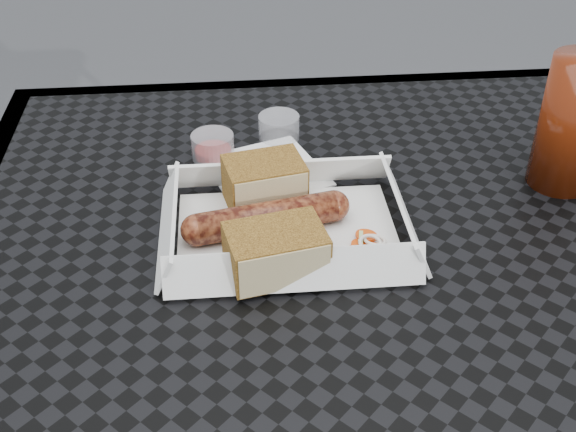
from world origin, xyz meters
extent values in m
cube|color=black|center=(0.00, 0.00, 0.74)|extent=(0.80, 0.80, 0.01)
cube|color=black|center=(0.00, 0.39, 0.73)|extent=(0.80, 0.03, 0.03)
cylinder|color=black|center=(-0.35, 0.35, 0.36)|extent=(0.03, 0.03, 0.73)
cylinder|color=black|center=(0.35, 0.35, 0.36)|extent=(0.03, 0.03, 0.73)
cube|color=white|center=(-0.05, 0.04, 0.75)|extent=(0.22, 0.15, 0.00)
cylinder|color=brown|center=(-0.07, 0.04, 0.77)|extent=(0.15, 0.06, 0.03)
sphere|color=brown|center=(0.00, 0.05, 0.77)|extent=(0.03, 0.03, 0.03)
sphere|color=brown|center=(-0.14, 0.03, 0.77)|extent=(0.03, 0.03, 0.03)
cube|color=brown|center=(-0.07, 0.09, 0.77)|extent=(0.09, 0.07, 0.05)
cube|color=brown|center=(-0.07, -0.02, 0.77)|extent=(0.10, 0.08, 0.05)
cylinder|color=#DC4509|center=(0.02, 0.01, 0.75)|extent=(0.02, 0.02, 0.00)
torus|color=white|center=(0.02, 0.00, 0.75)|extent=(0.02, 0.02, 0.00)
cube|color=#B2D17F|center=(0.03, 0.01, 0.75)|extent=(0.02, 0.02, 0.00)
cube|color=white|center=(-0.07, 0.16, 0.75)|extent=(0.15, 0.15, 0.00)
cylinder|color=maroon|center=(-0.13, 0.19, 0.76)|extent=(0.05, 0.05, 0.03)
cylinder|color=silver|center=(-0.05, 0.23, 0.76)|extent=(0.05, 0.05, 0.03)
cylinder|color=#4E1706|center=(0.26, 0.11, 0.82)|extent=(0.07, 0.07, 0.15)
camera|label=1|loc=(-0.10, -0.54, 1.19)|focal=45.00mm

